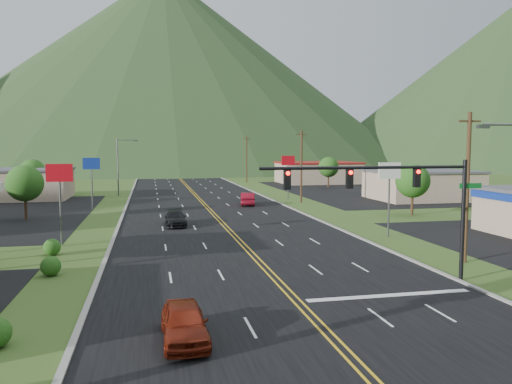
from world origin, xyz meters
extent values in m
cylinder|color=black|center=(10.50, 14.00, 3.50)|extent=(0.24, 0.24, 7.00)
cylinder|color=black|center=(4.50, 14.00, 6.60)|extent=(12.00, 0.18, 0.18)
cube|color=#0C591E|center=(10.90, 14.00, 5.50)|extent=(1.40, 0.06, 0.30)
cube|color=black|center=(7.50, 14.00, 6.00)|extent=(0.35, 0.28, 1.05)
sphere|color=#FF0C05|center=(7.50, 13.82, 6.35)|extent=(0.22, 0.22, 0.22)
cube|color=black|center=(3.50, 14.00, 6.00)|extent=(0.35, 0.28, 1.05)
sphere|color=#FF0C05|center=(3.50, 13.82, 6.35)|extent=(0.22, 0.22, 0.22)
cube|color=black|center=(0.00, 14.00, 6.00)|extent=(0.35, 0.28, 1.05)
sphere|color=#FF0C05|center=(0.00, 13.82, 6.35)|extent=(0.22, 0.22, 0.22)
cylinder|color=#59595E|center=(10.06, 10.00, 8.80)|extent=(2.88, 0.12, 0.12)
cube|color=#59595E|center=(8.62, 10.00, 8.70)|extent=(0.60, 0.25, 0.18)
cylinder|color=#59595E|center=(-12.00, 70.00, 4.50)|extent=(0.20, 0.20, 9.00)
cylinder|color=#59595E|center=(-10.56, 70.00, 8.80)|extent=(2.88, 0.12, 0.12)
cube|color=#59595E|center=(-9.12, 70.00, 8.70)|extent=(0.60, 0.25, 0.18)
cube|color=tan|center=(-28.00, 68.00, 2.10)|extent=(18.00, 11.00, 4.20)
cube|color=#4C4C51|center=(-28.00, 68.00, 4.35)|extent=(18.40, 11.40, 0.30)
cube|color=tan|center=(32.00, 55.00, 2.00)|extent=(14.00, 11.00, 4.00)
cube|color=#4C4C51|center=(32.00, 55.00, 4.15)|extent=(14.40, 11.40, 0.30)
cube|color=tan|center=(28.00, 90.00, 2.10)|extent=(16.00, 12.00, 4.20)
cube|color=maroon|center=(28.00, 90.00, 4.35)|extent=(16.40, 12.40, 0.30)
cylinder|color=#59595E|center=(-14.00, 30.00, 2.50)|extent=(0.16, 0.16, 5.00)
cube|color=#B50A15|center=(-14.00, 30.00, 5.70)|extent=(2.00, 0.18, 1.40)
cylinder|color=#59595E|center=(-14.00, 52.00, 2.50)|extent=(0.16, 0.16, 5.00)
cube|color=navy|center=(-14.00, 52.00, 5.70)|extent=(2.00, 0.18, 1.40)
cylinder|color=#59595E|center=(13.00, 28.00, 2.50)|extent=(0.16, 0.16, 5.00)
cube|color=white|center=(13.00, 28.00, 5.70)|extent=(2.00, 0.18, 1.40)
cylinder|color=#59595E|center=(13.00, 60.00, 2.50)|extent=(0.16, 0.16, 5.00)
cube|color=#B50A15|center=(13.00, 60.00, 5.70)|extent=(2.00, 0.18, 1.40)
cylinder|color=#382314|center=(-20.00, 45.00, 1.50)|extent=(0.30, 0.30, 3.00)
sphere|color=#1D4714|center=(-20.00, 45.00, 3.90)|extent=(3.84, 3.84, 3.84)
cylinder|color=#382314|center=(-25.00, 72.00, 1.50)|extent=(0.30, 0.30, 3.00)
sphere|color=#1D4714|center=(-25.00, 72.00, 3.90)|extent=(3.84, 3.84, 3.84)
cylinder|color=#382314|center=(22.00, 40.00, 1.50)|extent=(0.30, 0.30, 3.00)
sphere|color=#1D4714|center=(22.00, 40.00, 3.90)|extent=(3.84, 3.84, 3.84)
cylinder|color=#382314|center=(26.00, 78.00, 1.50)|extent=(0.30, 0.30, 3.00)
sphere|color=#1D4714|center=(26.00, 78.00, 3.90)|extent=(3.84, 3.84, 3.84)
cylinder|color=#382314|center=(13.50, 18.00, 5.00)|extent=(0.28, 0.28, 10.00)
cube|color=#382314|center=(13.50, 18.00, 9.40)|extent=(1.60, 0.12, 0.12)
cylinder|color=#382314|center=(13.50, 55.00, 5.00)|extent=(0.28, 0.28, 10.00)
cube|color=#382314|center=(13.50, 55.00, 9.40)|extent=(1.60, 0.12, 0.12)
cylinder|color=#382314|center=(13.50, 95.00, 5.00)|extent=(0.28, 0.28, 10.00)
cube|color=#382314|center=(13.50, 95.00, 9.40)|extent=(1.60, 0.12, 0.12)
cylinder|color=#382314|center=(13.50, 135.00, 5.00)|extent=(0.28, 0.28, 10.00)
cube|color=#382314|center=(13.50, 135.00, 9.40)|extent=(1.60, 0.12, 0.12)
cone|color=black|center=(0.00, 220.00, 42.50)|extent=(220.00, 220.00, 85.00)
imported|color=maroon|center=(-5.84, 8.09, 0.75)|extent=(1.82, 4.43, 1.50)
imported|color=black|center=(-4.71, 37.55, 0.72)|extent=(2.04, 4.95, 1.43)
imported|color=maroon|center=(5.51, 53.18, 0.82)|extent=(2.53, 5.21, 1.64)
camera|label=1|loc=(-7.07, -11.28, 7.73)|focal=35.00mm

